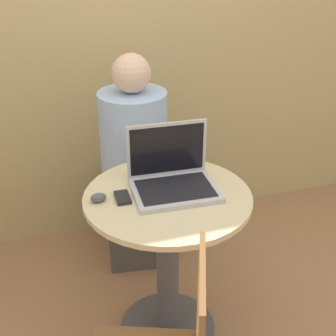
{
  "coord_description": "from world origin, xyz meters",
  "views": [
    {
      "loc": [
        -0.52,
        -1.61,
        1.8
      ],
      "look_at": [
        0.02,
        0.05,
        0.88
      ],
      "focal_mm": 50.0,
      "sensor_mm": 36.0,
      "label": 1
    }
  ],
  "objects": [
    {
      "name": "round_table",
      "position": [
        0.0,
        0.0,
        0.52
      ],
      "size": [
        0.72,
        0.72,
        0.78
      ],
      "color": "#4C4C51",
      "rests_on": "ground_plane"
    },
    {
      "name": "person_seated",
      "position": [
        0.01,
        0.64,
        0.52
      ],
      "size": [
        0.41,
        0.57,
        1.24
      ],
      "color": "#4C4742",
      "rests_on": "ground_plane"
    },
    {
      "name": "ground_plane",
      "position": [
        0.0,
        0.0,
        0.0
      ],
      "size": [
        12.0,
        12.0,
        0.0
      ],
      "primitive_type": "plane",
      "color": "#9E704C"
    },
    {
      "name": "computer_mouse",
      "position": [
        -0.29,
        0.04,
        0.8
      ],
      "size": [
        0.07,
        0.04,
        0.04
      ],
      "color": "#4C4C51",
      "rests_on": "round_table"
    },
    {
      "name": "back_wall",
      "position": [
        0.0,
        1.02,
        1.3
      ],
      "size": [
        7.0,
        0.05,
        2.6
      ],
      "color": "tan",
      "rests_on": "ground_plane"
    },
    {
      "name": "cell_phone",
      "position": [
        -0.19,
        0.02,
        0.79
      ],
      "size": [
        0.06,
        0.1,
        0.02
      ],
      "color": "black",
      "rests_on": "round_table"
    },
    {
      "name": "laptop",
      "position": [
        0.04,
        0.05,
        0.83
      ],
      "size": [
        0.37,
        0.29,
        0.27
      ],
      "color": "#B7B7BC",
      "rests_on": "round_table"
    }
  ]
}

